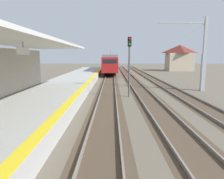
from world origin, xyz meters
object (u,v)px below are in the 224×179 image
at_px(approaching_train, 110,63).
at_px(catenary_pylon_far_side, 201,56).
at_px(distant_trackside_house, 179,57).
at_px(rail_signal_post, 129,61).

relative_size(approaching_train, catenary_pylon_far_side, 2.61).
height_order(catenary_pylon_far_side, distant_trackside_house, catenary_pylon_far_side).
xyz_separation_m(approaching_train, catenary_pylon_far_side, (9.52, -22.88, 1.43)).
height_order(rail_signal_post, distant_trackside_house, distant_trackside_house).
bearing_deg(catenary_pylon_far_side, distant_trackside_house, 76.18).
xyz_separation_m(catenary_pylon_far_side, distant_trackside_house, (7.62, 30.96, -0.27)).
distance_m(catenary_pylon_far_side, distant_trackside_house, 31.88).
xyz_separation_m(approaching_train, distant_trackside_house, (17.14, 8.07, 1.16)).
bearing_deg(distant_trackside_house, approaching_train, -154.77).
relative_size(approaching_train, distant_trackside_house, 2.97).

